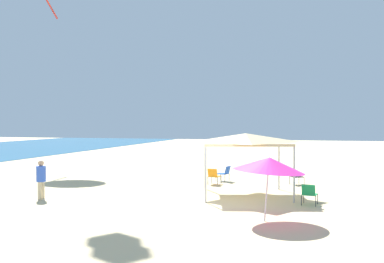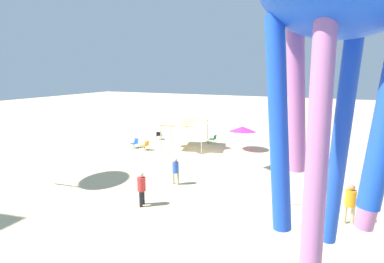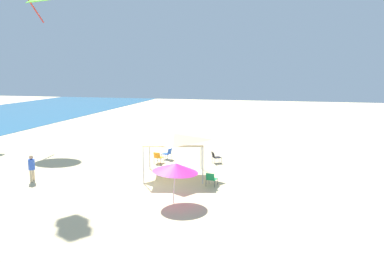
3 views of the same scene
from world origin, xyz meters
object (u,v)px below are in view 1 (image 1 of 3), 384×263
(folding_chair_left_of_tent, at_px, (214,175))
(folding_chair_right_of_tent, at_px, (225,172))
(person_watching_sky, at_px, (41,176))
(folding_chair_facing_ocean, at_px, (295,175))
(beach_umbrella, at_px, (269,164))
(folding_chair_near_cooler, at_px, (309,193))
(canopy_tent, at_px, (246,139))

(folding_chair_left_of_tent, height_order, folding_chair_right_of_tent, same)
(folding_chair_left_of_tent, xyz_separation_m, person_watching_sky, (-5.92, 5.90, 0.46))
(folding_chair_left_of_tent, xyz_separation_m, folding_chair_facing_ocean, (1.00, -3.94, 0.00))
(folding_chair_left_of_tent, bearing_deg, folding_chair_facing_ocean, -156.51)
(folding_chair_facing_ocean, height_order, folding_chair_right_of_tent, same)
(beach_umbrella, relative_size, folding_chair_right_of_tent, 2.81)
(folding_chair_near_cooler, relative_size, person_watching_sky, 0.51)
(folding_chair_near_cooler, relative_size, folding_chair_facing_ocean, 1.00)
(folding_chair_left_of_tent, height_order, folding_chair_near_cooler, same)
(beach_umbrella, relative_size, folding_chair_left_of_tent, 2.81)
(folding_chair_facing_ocean, bearing_deg, folding_chair_left_of_tent, 73.67)
(canopy_tent, relative_size, folding_chair_right_of_tent, 5.18)
(folding_chair_left_of_tent, relative_size, folding_chair_near_cooler, 1.00)
(folding_chair_left_of_tent, relative_size, person_watching_sky, 0.51)
(folding_chair_right_of_tent, relative_size, person_watching_sky, 0.51)
(canopy_tent, relative_size, folding_chair_left_of_tent, 5.18)
(folding_chair_facing_ocean, xyz_separation_m, person_watching_sky, (-6.92, 9.84, 0.46))
(folding_chair_near_cooler, xyz_separation_m, folding_chair_right_of_tent, (5.69, 4.33, 0.00))
(canopy_tent, distance_m, folding_chair_right_of_tent, 4.82)
(canopy_tent, distance_m, folding_chair_near_cooler, 3.66)
(folding_chair_left_of_tent, xyz_separation_m, folding_chair_right_of_tent, (1.29, -0.31, 0.00))
(folding_chair_near_cooler, height_order, folding_chair_facing_ocean, same)
(beach_umbrella, relative_size, folding_chair_facing_ocean, 2.81)
(folding_chair_left_of_tent, bearing_deg, person_watching_sky, 54.32)
(folding_chair_near_cooler, xyz_separation_m, folding_chair_facing_ocean, (5.40, 0.69, 0.00))
(folding_chair_facing_ocean, relative_size, folding_chair_right_of_tent, 1.00)
(beach_umbrella, bearing_deg, canopy_tent, 16.83)
(folding_chair_facing_ocean, bearing_deg, beach_umbrella, 145.78)
(beach_umbrella, height_order, person_watching_sky, beach_umbrella)
(folding_chair_right_of_tent, bearing_deg, canopy_tent, 37.91)
(person_watching_sky, bearing_deg, folding_chair_near_cooler, 89.82)
(folding_chair_right_of_tent, xyz_separation_m, person_watching_sky, (-7.21, 6.21, 0.46))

